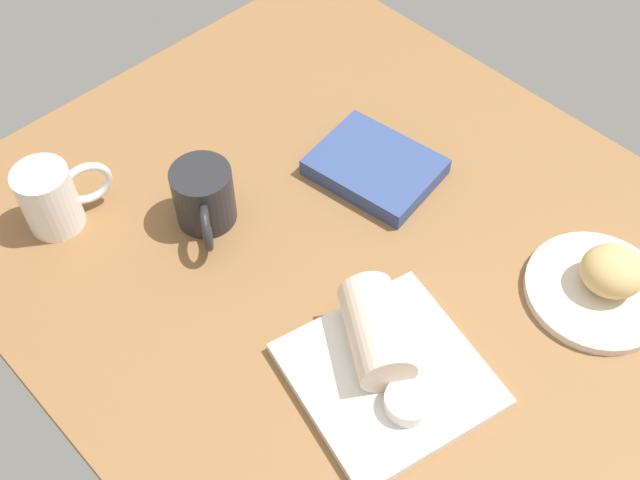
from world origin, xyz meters
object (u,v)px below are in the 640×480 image
(breakfast_wrap, at_px, (376,331))
(coffee_mug, at_px, (204,197))
(scone_pastry, at_px, (613,271))
(square_plate, at_px, (388,375))
(book_stack, at_px, (375,167))
(round_plate, at_px, (596,291))
(sauce_cup, at_px, (408,402))
(second_mug, at_px, (52,197))

(breakfast_wrap, bearing_deg, coffee_mug, -54.59)
(scone_pastry, bearing_deg, square_plate, -110.02)
(book_stack, bearing_deg, scone_pastry, 10.65)
(scone_pastry, height_order, book_stack, scone_pastry)
(round_plate, bearing_deg, scone_pastry, 73.11)
(scone_pastry, bearing_deg, sauce_cup, -101.36)
(scone_pastry, bearing_deg, breakfast_wrap, -117.00)
(round_plate, height_order, book_stack, book_stack)
(coffee_mug, distance_m, second_mug, 0.21)
(book_stack, bearing_deg, round_plate, 8.68)
(round_plate, xyz_separation_m, scone_pastry, (0.00, 0.01, 0.04))
(book_stack, xyz_separation_m, coffee_mug, (-0.11, -0.24, 0.03))
(second_mug, bearing_deg, scone_pastry, 37.03)
(breakfast_wrap, distance_m, second_mug, 0.50)
(round_plate, xyz_separation_m, sauce_cup, (-0.06, -0.31, 0.02))
(square_plate, bearing_deg, sauce_cup, -21.03)
(coffee_mug, bearing_deg, scone_pastry, 33.21)
(scone_pastry, height_order, coffee_mug, coffee_mug)
(breakfast_wrap, relative_size, book_stack, 0.66)
(second_mug, bearing_deg, book_stack, 57.56)
(scone_pastry, xyz_separation_m, sauce_cup, (-0.07, -0.33, -0.02))
(round_plate, bearing_deg, sauce_cup, -101.11)
(breakfast_wrap, relative_size, coffee_mug, 1.06)
(scone_pastry, bearing_deg, book_stack, -169.35)
(breakfast_wrap, bearing_deg, sauce_cup, 101.82)
(coffee_mug, relative_size, second_mug, 0.93)
(scone_pastry, height_order, square_plate, scone_pastry)
(square_plate, bearing_deg, second_mug, -162.81)
(square_plate, relative_size, second_mug, 1.69)
(book_stack, relative_size, coffee_mug, 1.62)
(round_plate, distance_m, scone_pastry, 0.04)
(book_stack, bearing_deg, breakfast_wrap, -46.55)
(scone_pastry, height_order, sauce_cup, scone_pastry)
(square_plate, bearing_deg, coffee_mug, 179.99)
(scone_pastry, distance_m, sauce_cup, 0.34)
(scone_pastry, xyz_separation_m, coffee_mug, (-0.47, -0.31, 0.00))
(square_plate, height_order, second_mug, second_mug)
(sauce_cup, bearing_deg, book_stack, 139.11)
(book_stack, bearing_deg, coffee_mug, -114.15)
(book_stack, xyz_separation_m, second_mug, (-0.25, -0.40, 0.04))
(square_plate, height_order, sauce_cup, sauce_cup)
(square_plate, height_order, book_stack, book_stack)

